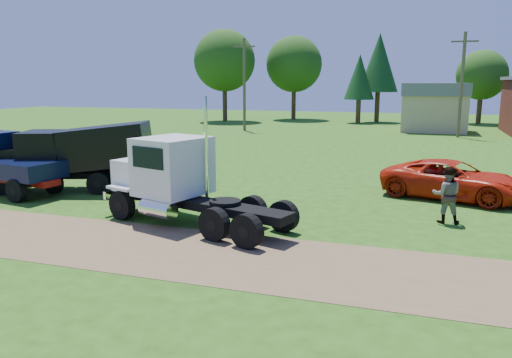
% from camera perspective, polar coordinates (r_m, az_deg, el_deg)
% --- Properties ---
extents(ground, '(140.00, 140.00, 0.00)m').
position_cam_1_polar(ground, '(13.52, 4.65, -9.72)').
color(ground, '#264A10').
rests_on(ground, ground).
extents(dirt_track, '(120.00, 4.20, 0.01)m').
position_cam_1_polar(dirt_track, '(13.51, 4.65, -9.69)').
color(dirt_track, brown).
rests_on(dirt_track, ground).
extents(white_semi_tractor, '(7.31, 4.18, 4.33)m').
position_cam_1_polar(white_semi_tractor, '(17.50, -9.31, -0.00)').
color(white_semi_tractor, black).
rests_on(white_semi_tractor, ground).
extents(black_dump_truck, '(7.16, 4.24, 3.06)m').
position_cam_1_polar(black_dump_truck, '(23.57, -19.67, 2.82)').
color(black_dump_truck, black).
rests_on(black_dump_truck, ground).
extents(orange_pickup, '(6.19, 4.08, 1.58)m').
position_cam_1_polar(orange_pickup, '(22.28, 21.58, -0.08)').
color(orange_pickup, red).
rests_on(orange_pickup, ground).
extents(spectator_b, '(0.99, 0.79, 1.97)m').
position_cam_1_polar(spectator_b, '(18.29, 20.97, -1.70)').
color(spectator_b, '#999999').
rests_on(spectator_b, ground).
extents(tan_shed, '(6.20, 5.40, 4.70)m').
position_cam_1_polar(tan_shed, '(52.36, 19.71, 7.79)').
color(tan_shed, tan).
rests_on(tan_shed, ground).
extents(utility_poles, '(42.20, 0.28, 9.00)m').
position_cam_1_polar(utility_poles, '(47.39, 22.45, 10.11)').
color(utility_poles, brown).
rests_on(utility_poles, ground).
extents(tree_row, '(55.67, 15.85, 11.13)m').
position_cam_1_polar(tree_row, '(62.41, 18.42, 12.23)').
color(tree_row, '#3A2818').
rests_on(tree_row, ground).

